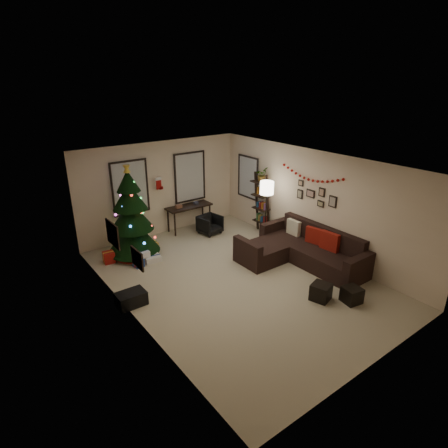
# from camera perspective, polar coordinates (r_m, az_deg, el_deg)

# --- Properties ---
(floor) EXTENTS (7.00, 7.00, 0.00)m
(floor) POSITION_cam_1_polar(r_m,az_deg,el_deg) (8.79, 1.83, -8.30)
(floor) COLOR #BBAD8D
(floor) RESTS_ON ground
(ceiling) EXTENTS (7.00, 7.00, 0.00)m
(ceiling) POSITION_cam_1_polar(r_m,az_deg,el_deg) (7.80, 2.07, 9.15)
(ceiling) COLOR white
(ceiling) RESTS_ON floor
(wall_back) EXTENTS (5.00, 0.00, 5.00)m
(wall_back) POSITION_cam_1_polar(r_m,az_deg,el_deg) (11.01, -9.51, 5.33)
(wall_back) COLOR beige
(wall_back) RESTS_ON floor
(wall_front) EXTENTS (5.00, 0.00, 5.00)m
(wall_front) POSITION_cam_1_polar(r_m,az_deg,el_deg) (6.16, 22.96, -9.82)
(wall_front) COLOR beige
(wall_front) RESTS_ON floor
(wall_left) EXTENTS (0.00, 7.00, 7.00)m
(wall_left) POSITION_cam_1_polar(r_m,az_deg,el_deg) (7.05, -14.24, -4.59)
(wall_left) COLOR beige
(wall_left) RESTS_ON floor
(wall_right) EXTENTS (0.00, 7.00, 7.00)m
(wall_right) POSITION_cam_1_polar(r_m,az_deg,el_deg) (9.87, 13.40, 3.12)
(wall_right) COLOR beige
(wall_right) RESTS_ON floor
(window_back_left) EXTENTS (1.05, 0.06, 1.50)m
(window_back_left) POSITION_cam_1_polar(r_m,az_deg,el_deg) (10.55, -14.08, 5.39)
(window_back_left) COLOR #728CB2
(window_back_left) RESTS_ON wall_back
(window_back_right) EXTENTS (1.05, 0.06, 1.50)m
(window_back_right) POSITION_cam_1_polar(r_m,az_deg,el_deg) (11.37, -5.24, 7.12)
(window_back_right) COLOR #728CB2
(window_back_right) RESTS_ON wall_back
(window_right_wall) EXTENTS (0.06, 0.90, 1.30)m
(window_right_wall) POSITION_cam_1_polar(r_m,az_deg,el_deg) (11.53, 3.70, 7.10)
(window_right_wall) COLOR #728CB2
(window_right_wall) RESTS_ON wall_right
(christmas_tree) EXTENTS (1.33, 1.33, 2.47)m
(christmas_tree) POSITION_cam_1_polar(r_m,az_deg,el_deg) (9.76, -13.86, 0.84)
(christmas_tree) COLOR black
(christmas_tree) RESTS_ON floor
(presents) EXTENTS (1.50, 1.01, 0.30)m
(presents) POSITION_cam_1_polar(r_m,az_deg,el_deg) (9.86, -12.52, -4.58)
(presents) COLOR silver
(presents) RESTS_ON floor
(sofa) EXTENTS (1.99, 2.88, 0.89)m
(sofa) POSITION_cam_1_polar(r_m,az_deg,el_deg) (9.61, 11.49, -4.04)
(sofa) COLOR black
(sofa) RESTS_ON floor
(pillow_red_a) EXTENTS (0.17, 0.49, 0.49)m
(pillow_red_a) POSITION_cam_1_polar(r_m,az_deg,el_deg) (9.42, 15.72, -2.65)
(pillow_red_a) COLOR maroon
(pillow_red_a) RESTS_ON sofa
(pillow_red_b) EXTENTS (0.19, 0.42, 0.41)m
(pillow_red_b) POSITION_cam_1_polar(r_m,az_deg,el_deg) (9.70, 13.45, -1.70)
(pillow_red_b) COLOR maroon
(pillow_red_b) RESTS_ON sofa
(pillow_cream) EXTENTS (0.12, 0.41, 0.41)m
(pillow_cream) POSITION_cam_1_polar(r_m,az_deg,el_deg) (10.11, 10.52, -0.54)
(pillow_cream) COLOR beige
(pillow_cream) RESTS_ON sofa
(ottoman_near) EXTENTS (0.47, 0.47, 0.36)m
(ottoman_near) POSITION_cam_1_polar(r_m,az_deg,el_deg) (8.22, 14.47, -9.94)
(ottoman_near) COLOR black
(ottoman_near) RESTS_ON floor
(ottoman_far) EXTENTS (0.41, 0.41, 0.33)m
(ottoman_far) POSITION_cam_1_polar(r_m,az_deg,el_deg) (8.32, 18.81, -10.14)
(ottoman_far) COLOR black
(ottoman_far) RESTS_ON floor
(desk) EXTENTS (1.40, 0.50, 0.75)m
(desk) POSITION_cam_1_polar(r_m,az_deg,el_deg) (11.32, -5.33, 2.36)
(desk) COLOR black
(desk) RESTS_ON floor
(desk_chair) EXTENTS (0.62, 0.60, 0.56)m
(desk_chair) POSITION_cam_1_polar(r_m,az_deg,el_deg) (11.10, -2.15, -0.08)
(desk_chair) COLOR black
(desk_chair) RESTS_ON floor
(bookshelf) EXTENTS (0.30, 0.54, 1.83)m
(bookshelf) POSITION_cam_1_polar(r_m,az_deg,el_deg) (11.00, 5.71, 2.97)
(bookshelf) COLOR black
(bookshelf) RESTS_ON floor
(potted_plant) EXTENTS (0.60, 0.58, 0.51)m
(potted_plant) POSITION_cam_1_polar(r_m,az_deg,el_deg) (10.77, 5.73, 7.76)
(potted_plant) COLOR #4C4C4C
(potted_plant) RESTS_ON bookshelf
(floor_lamp) EXTENTS (0.37, 0.37, 1.75)m
(floor_lamp) POSITION_cam_1_polar(r_m,az_deg,el_deg) (10.20, 6.50, 4.86)
(floor_lamp) COLOR black
(floor_lamp) RESTS_ON floor
(art_map) EXTENTS (0.04, 0.60, 0.50)m
(art_map) POSITION_cam_1_polar(r_m,az_deg,el_deg) (7.69, -16.54, -1.48)
(art_map) COLOR black
(art_map) RESTS_ON wall_left
(art_abstract) EXTENTS (0.04, 0.45, 0.35)m
(art_abstract) POSITION_cam_1_polar(r_m,az_deg,el_deg) (6.76, -13.05, -5.13)
(art_abstract) COLOR black
(art_abstract) RESTS_ON wall_left
(gallery) EXTENTS (0.03, 1.25, 0.54)m
(gallery) POSITION_cam_1_polar(r_m,az_deg,el_deg) (9.74, 13.77, 4.22)
(gallery) COLOR black
(gallery) RESTS_ON wall_right
(garland) EXTENTS (0.08, 1.90, 0.30)m
(garland) POSITION_cam_1_polar(r_m,az_deg,el_deg) (9.70, 13.07, 7.18)
(garland) COLOR #A5140C
(garland) RESTS_ON wall_right
(stocking_left) EXTENTS (0.20, 0.05, 0.36)m
(stocking_left) POSITION_cam_1_polar(r_m,az_deg,el_deg) (10.75, -9.85, 6.12)
(stocking_left) COLOR #990F0C
(stocking_left) RESTS_ON wall_back
(stocking_right) EXTENTS (0.20, 0.05, 0.36)m
(stocking_right) POSITION_cam_1_polar(r_m,az_deg,el_deg) (11.13, -8.83, 5.87)
(stocking_right) COLOR #990F0C
(stocking_right) RESTS_ON wall_back
(storage_bin) EXTENTS (0.58, 0.39, 0.29)m
(storage_bin) POSITION_cam_1_polar(r_m,az_deg,el_deg) (8.03, -13.90, -10.95)
(storage_bin) COLOR black
(storage_bin) RESTS_ON floor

